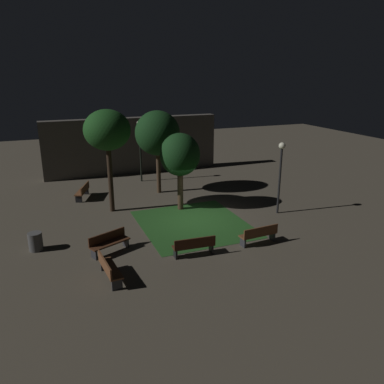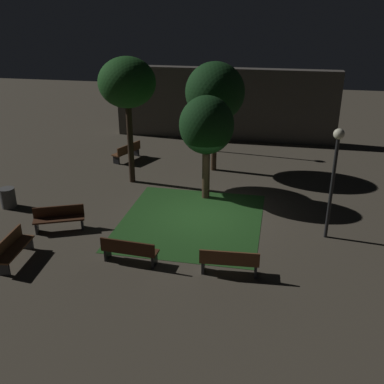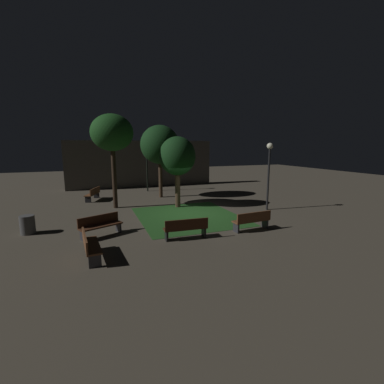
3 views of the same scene
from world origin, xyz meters
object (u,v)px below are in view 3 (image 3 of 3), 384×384
lamp_post_plaza_east (147,156)px  trash_bin (27,225)px  bench_lawn_edge (186,228)px  bench_corner (93,193)px  bench_near_trees (100,225)px  bench_path_side (252,220)px  tree_back_left (112,133)px  tree_back_right (160,145)px  tree_near_wall (177,157)px  lamp_post_path_center (269,164)px  bench_back_row (90,245)px

lamp_post_plaza_east → trash_bin: 11.75m
bench_lawn_edge → trash_bin: 6.94m
bench_corner → lamp_post_plaza_east: bearing=29.3°
bench_lawn_edge → bench_near_trees: 3.68m
bench_path_side → tree_back_left: size_ratio=0.32×
tree_back_left → tree_back_right: 4.22m
bench_lawn_edge → tree_near_wall: size_ratio=0.42×
bench_lawn_edge → trash_bin: (-6.21, 3.10, -0.07)m
bench_path_side → tree_back_right: bearing=101.8°
tree_near_wall → lamp_post_path_center: 5.44m
bench_path_side → bench_near_trees: size_ratio=0.99×
bench_back_row → tree_near_wall: 8.52m
bench_near_trees → lamp_post_plaza_east: bearing=68.3°
lamp_post_plaza_east → tree_near_wall: bearing=-84.8°
bench_corner → trash_bin: 7.16m
bench_corner → tree_near_wall: tree_near_wall is taller
lamp_post_plaza_east → lamp_post_path_center: size_ratio=1.09×
tree_back_left → bench_lawn_edge: bearing=-72.1°
tree_back_left → trash_bin: (-4.02, -3.69, -4.09)m
lamp_post_path_center → bench_back_row: bearing=-159.8°
bench_corner → tree_back_right: bearing=-7.0°
bench_lawn_edge → bench_near_trees: (-3.26, 1.70, 0.00)m
bench_lawn_edge → lamp_post_path_center: 7.30m
trash_bin → tree_back_left: bearing=42.6°
bench_lawn_edge → tree_near_wall: bearing=75.5°
bench_back_row → tree_back_right: (4.95, 9.72, 3.34)m
bench_lawn_edge → lamp_post_path_center: lamp_post_path_center is taller
bench_path_side → bench_corner: (-6.60, 9.70, 0.00)m
tree_back_right → lamp_post_path_center: tree_back_right is taller
bench_near_trees → lamp_post_plaza_east: size_ratio=0.43×
bench_lawn_edge → bench_corner: same height
bench_corner → tree_near_wall: bearing=-39.5°
bench_back_row → tree_back_right: bearing=63.0°
bench_lawn_edge → lamp_post_path_center: size_ratio=0.46×
bench_lawn_edge → bench_back_row: same height
bench_back_row → tree_back_left: size_ratio=0.33×
tree_back_left → trash_bin: tree_back_left is taller
bench_lawn_edge → bench_path_side: bearing=-0.0°
tree_back_right → lamp_post_plaza_east: 3.15m
bench_path_side → trash_bin: 9.88m
tree_back_right → lamp_post_path_center: 7.92m
bench_back_row → lamp_post_plaza_east: 13.74m
tree_back_left → tree_back_right: (3.45, 2.33, -0.67)m
bench_near_trees → tree_back_right: bearing=58.6°
bench_lawn_edge → lamp_post_plaza_east: (0.88, 12.12, 2.46)m
lamp_post_path_center → trash_bin: lamp_post_path_center is taller
trash_bin → bench_path_side: bearing=-18.3°
bench_near_trees → trash_bin: bearing=154.7°
bench_path_side → tree_near_wall: (-1.70, 5.65, 2.64)m
bench_path_side → trash_bin: size_ratio=2.25×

